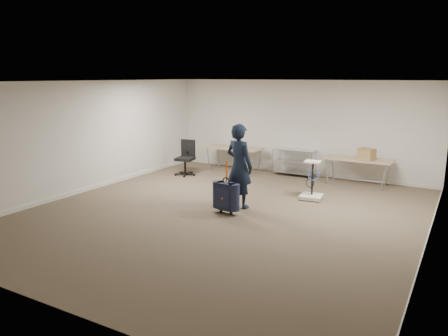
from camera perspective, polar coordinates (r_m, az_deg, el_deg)
The scene contains 10 objects.
ground at distance 9.50m, azimuth 0.05°, elevation -5.90°, with size 9.00×9.00×0.00m, color #443829.
room_shell at distance 10.66m, azimuth 3.72°, elevation -3.65°, with size 8.00×9.00×9.00m.
folding_table_left at distance 13.61m, azimuth 1.29°, elevation 2.49°, with size 1.80×0.75×0.73m.
folding_table_right at distance 12.30m, azimuth 17.08°, elevation 0.95°, with size 1.80×0.75×0.73m.
wire_shelf at distance 13.10m, azimuth 9.14°, elevation 0.92°, with size 1.22×0.47×0.80m.
person at distance 9.72m, azimuth 2.01°, elevation 0.27°, with size 0.69×0.45×1.89m, color black.
suitcase at distance 9.35m, azimuth 0.27°, elevation -3.69°, with size 0.45×0.29×1.15m.
office_chair at distance 13.09m, azimuth -5.02°, elevation 0.46°, with size 0.63×0.63×1.05m.
equipment_cart at distance 10.69m, azimuth 11.36°, elevation -2.73°, with size 0.56×0.56×0.94m.
cardboard_box at distance 12.17m, azimuth 18.12°, elevation 1.74°, with size 0.40×0.30×0.30m, color #9E6749.
Camera 1 is at (4.46, -7.87, 2.91)m, focal length 35.00 mm.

